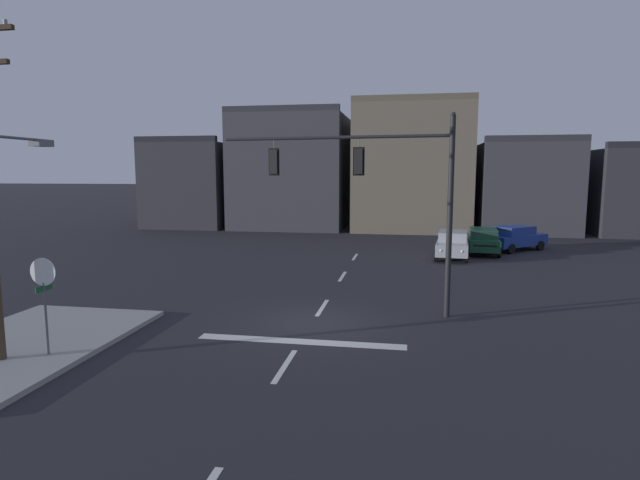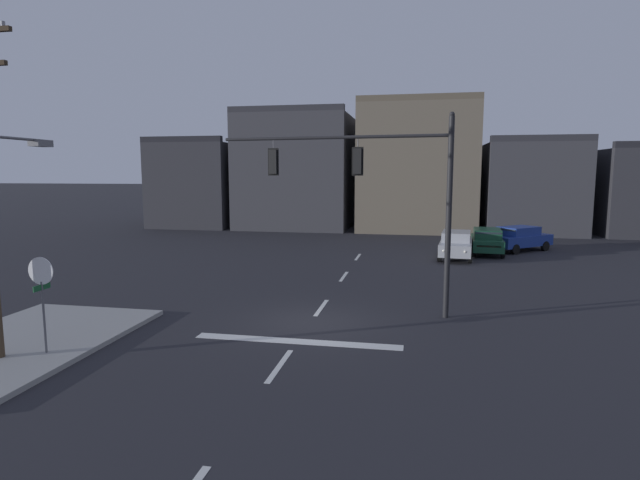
{
  "view_description": "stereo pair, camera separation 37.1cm",
  "coord_description": "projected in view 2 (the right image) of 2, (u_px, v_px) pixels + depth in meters",
  "views": [
    {
      "loc": [
        3.14,
        -16.69,
        5.1
      ],
      "look_at": [
        -0.43,
        3.95,
        2.34
      ],
      "focal_mm": 28.73,
      "sensor_mm": 36.0,
      "label": 1
    },
    {
      "loc": [
        3.51,
        -16.62,
        5.1
      ],
      "look_at": [
        -0.43,
        3.95,
        2.34
      ],
      "focal_mm": 28.73,
      "sensor_mm": 36.0,
      "label": 2
    }
  ],
  "objects": [
    {
      "name": "ground_plane",
      "position": [
        311.0,
        323.0,
        17.51
      ],
      "size": [
        400.0,
        400.0,
        0.0
      ],
      "primitive_type": "plane",
      "color": "#232328"
    },
    {
      "name": "lane_centreline",
      "position": [
        321.0,
        308.0,
        19.45
      ],
      "size": [
        0.16,
        26.4,
        0.01
      ],
      "color": "silver",
      "rests_on": "ground"
    },
    {
      "name": "car_lot_nearside",
      "position": [
        519.0,
        238.0,
        33.45
      ],
      "size": [
        4.5,
        4.25,
        1.61
      ],
      "color": "navy",
      "rests_on": "ground"
    },
    {
      "name": "stop_bar_paint",
      "position": [
        297.0,
        341.0,
        15.56
      ],
      "size": [
        6.4,
        0.5,
        0.01
      ],
      "primitive_type": "cube",
      "color": "silver",
      "rests_on": "ground"
    },
    {
      "name": "signal_mast_near_side",
      "position": [
        379.0,
        182.0,
        18.22
      ],
      "size": [
        8.47,
        0.95,
        7.14
      ],
      "color": "black",
      "rests_on": "ground"
    },
    {
      "name": "building_row",
      "position": [
        396.0,
        178.0,
        46.88
      ],
      "size": [
        47.78,
        10.95,
        11.32
      ],
      "color": "#2D2D33",
      "rests_on": "ground"
    },
    {
      "name": "car_lot_middle",
      "position": [
        487.0,
        241.0,
        32.18
      ],
      "size": [
        2.16,
        4.55,
        1.61
      ],
      "color": "#143D28",
      "rests_on": "ground"
    },
    {
      "name": "car_lot_farside",
      "position": [
        456.0,
        244.0,
        30.55
      ],
      "size": [
        2.28,
        4.59,
        1.61
      ],
      "color": "#9EA0A5",
      "rests_on": "ground"
    },
    {
      "name": "stop_sign",
      "position": [
        42.0,
        282.0,
        13.93
      ],
      "size": [
        0.76,
        0.64,
        2.83
      ],
      "color": "#56565B",
      "rests_on": "ground"
    },
    {
      "name": "sidewalk_near_corner",
      "position": [
        19.0,
        344.0,
        15.09
      ],
      "size": [
        5.0,
        8.0,
        0.15
      ],
      "primitive_type": "cube",
      "color": "gray",
      "rests_on": "ground"
    }
  ]
}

